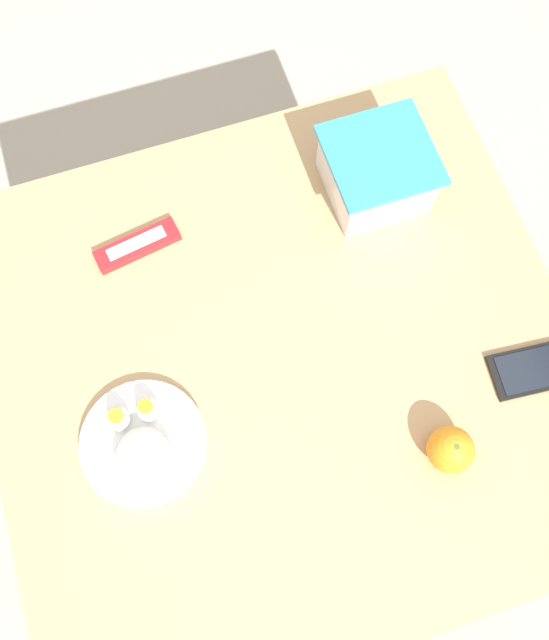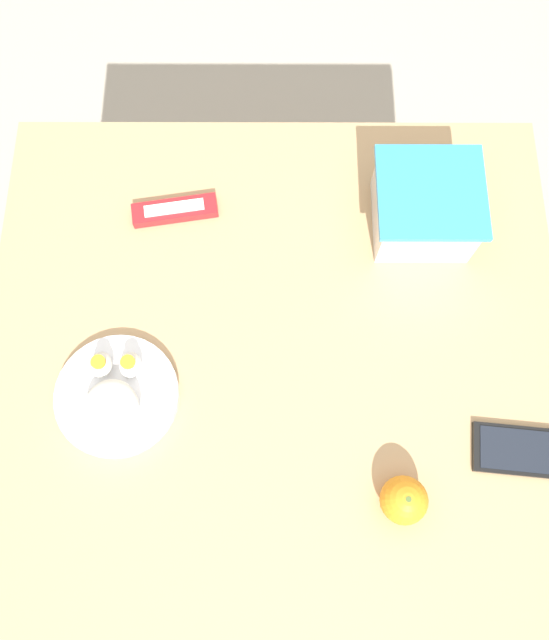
{
  "view_description": "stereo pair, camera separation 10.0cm",
  "coord_description": "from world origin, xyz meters",
  "px_view_note": "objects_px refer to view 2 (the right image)",
  "views": [
    {
      "loc": [
        0.24,
        -0.09,
        1.72
      ],
      "look_at": [
        -0.06,
        0.0,
        0.77
      ],
      "focal_mm": 35.0,
      "sensor_mm": 36.0,
      "label": 1
    },
    {
      "loc": [
        0.25,
        0.0,
        1.72
      ],
      "look_at": [
        -0.06,
        0.0,
        0.77
      ],
      "focal_mm": 35.0,
      "sensor_mm": 36.0,
      "label": 2
    }
  ],
  "objects_px": {
    "rice_plate": "(112,398)",
    "candy_bar": "(173,210)",
    "food_container": "(421,209)",
    "orange_fruit": "(401,500)",
    "cell_phone": "(512,450)"
  },
  "relations": [
    {
      "from": "rice_plate",
      "to": "cell_phone",
      "type": "distance_m",
      "value": 0.62
    },
    {
      "from": "rice_plate",
      "to": "candy_bar",
      "type": "xyz_separation_m",
      "value": [
        -0.33,
        0.07,
        -0.01
      ]
    },
    {
      "from": "food_container",
      "to": "candy_bar",
      "type": "bearing_deg",
      "value": -92.33
    },
    {
      "from": "food_container",
      "to": "cell_phone",
      "type": "bearing_deg",
      "value": 17.31
    },
    {
      "from": "food_container",
      "to": "rice_plate",
      "type": "height_order",
      "value": "food_container"
    },
    {
      "from": "food_container",
      "to": "candy_bar",
      "type": "relative_size",
      "value": 1.14
    },
    {
      "from": "food_container",
      "to": "orange_fruit",
      "type": "xyz_separation_m",
      "value": [
        0.47,
        -0.06,
        -0.01
      ]
    },
    {
      "from": "rice_plate",
      "to": "candy_bar",
      "type": "relative_size",
      "value": 1.29
    },
    {
      "from": "candy_bar",
      "to": "cell_phone",
      "type": "bearing_deg",
      "value": 53.08
    },
    {
      "from": "rice_plate",
      "to": "cell_phone",
      "type": "bearing_deg",
      "value": 82.91
    },
    {
      "from": "food_container",
      "to": "orange_fruit",
      "type": "bearing_deg",
      "value": -7.29
    },
    {
      "from": "candy_bar",
      "to": "food_container",
      "type": "bearing_deg",
      "value": 87.67
    },
    {
      "from": "orange_fruit",
      "to": "rice_plate",
      "type": "height_order",
      "value": "orange_fruit"
    },
    {
      "from": "rice_plate",
      "to": "cell_phone",
      "type": "relative_size",
      "value": 1.44
    },
    {
      "from": "rice_plate",
      "to": "cell_phone",
      "type": "xyz_separation_m",
      "value": [
        0.08,
        0.62,
        -0.02
      ]
    }
  ]
}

